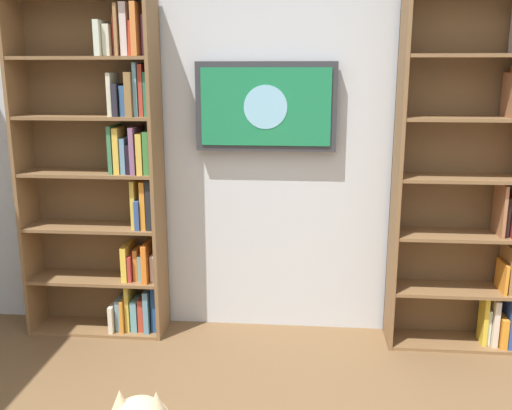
{
  "coord_description": "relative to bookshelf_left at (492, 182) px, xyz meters",
  "views": [
    {
      "loc": [
        -0.18,
        1.29,
        1.65
      ],
      "look_at": [
        0.03,
        -1.04,
        1.09
      ],
      "focal_mm": 39.82,
      "sensor_mm": 36.0,
      "label": 1
    }
  ],
  "objects": [
    {
      "name": "wall_back",
      "position": [
        1.26,
        -0.17,
        0.33
      ],
      "size": [
        4.52,
        0.06,
        2.7
      ],
      "primitive_type": "cube",
      "color": "silver",
      "rests_on": "ground"
    },
    {
      "name": "bookshelf_left",
      "position": [
        0.0,
        0.0,
        0.0
      ],
      "size": [
        0.89,
        0.28,
        2.08
      ],
      "color": "brown",
      "rests_on": "ground"
    },
    {
      "name": "bookshelf_right",
      "position": [
        2.29,
        -0.0,
        0.02
      ],
      "size": [
        0.86,
        0.28,
        2.07
      ],
      "color": "brown",
      "rests_on": "ground"
    },
    {
      "name": "wall_mounted_tv",
      "position": [
        1.33,
        -0.09,
        0.42
      ],
      "size": [
        0.85,
        0.07,
        0.53
      ],
      "color": "#333338"
    }
  ]
}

